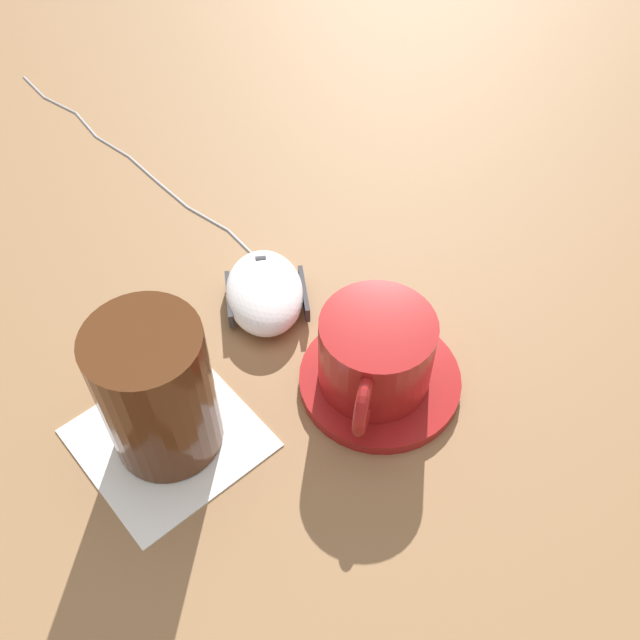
% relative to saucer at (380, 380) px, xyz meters
% --- Properties ---
extents(ground_plane, '(3.00, 3.00, 0.00)m').
position_rel_saucer_xyz_m(ground_plane, '(-0.10, 0.10, -0.01)').
color(ground_plane, olive).
extents(saucer, '(0.13, 0.13, 0.01)m').
position_rel_saucer_xyz_m(saucer, '(0.00, 0.00, 0.00)').
color(saucer, maroon).
rests_on(saucer, ground).
extents(coffee_cup, '(0.12, 0.09, 0.07)m').
position_rel_saucer_xyz_m(coffee_cup, '(-0.00, 0.00, 0.04)').
color(coffee_cup, maroon).
rests_on(coffee_cup, saucer).
extents(computer_mouse, '(0.12, 0.11, 0.03)m').
position_rel_saucer_xyz_m(computer_mouse, '(0.02, 0.12, 0.01)').
color(computer_mouse, silver).
rests_on(computer_mouse, ground).
extents(mouse_cable, '(0.11, 0.42, 0.00)m').
position_rel_saucer_xyz_m(mouse_cable, '(0.12, 0.36, -0.00)').
color(mouse_cable, gray).
rests_on(mouse_cable, ground).
extents(napkin_under_glass, '(0.16, 0.16, 0.00)m').
position_rel_saucer_xyz_m(napkin_under_glass, '(-0.13, 0.11, -0.00)').
color(napkin_under_glass, white).
rests_on(napkin_under_glass, ground).
extents(drinking_glass, '(0.08, 0.08, 0.12)m').
position_rel_saucer_xyz_m(drinking_glass, '(-0.12, 0.11, 0.06)').
color(drinking_glass, '#4C2814').
rests_on(drinking_glass, napkin_under_glass).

